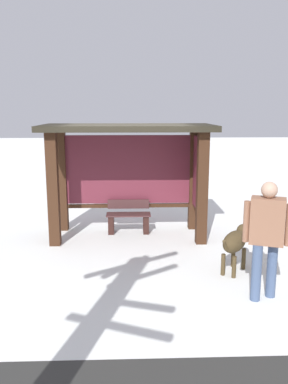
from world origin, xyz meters
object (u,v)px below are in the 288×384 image
Objects in this scene: person_walking at (267,231)px; dog at (236,241)px; bus_shelter at (131,156)px; bench_left_inside at (129,219)px.

person_walking is 1.95× the size of dog.
bus_shelter reaches higher than person_walking.
bus_shelter is at bearing -57.98° from bench_left_inside.
bench_left_inside is at bearing 122.02° from bus_shelter.
bench_left_inside is at bearing 129.44° from dog.
bench_left_inside is (-0.07, 0.11, -1.39)m from bus_shelter.
bus_shelter reaches higher than bench_left_inside.
bench_left_inside is 0.56× the size of person_walking.
person_walking is at bearing -58.81° from bench_left_inside.
dog is (1.72, -2.07, -1.19)m from bus_shelter.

